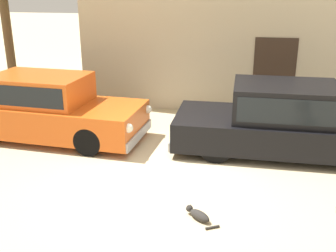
# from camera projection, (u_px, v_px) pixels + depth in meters

# --- Properties ---
(ground_plane) EXTENTS (80.00, 80.00, 0.00)m
(ground_plane) POSITION_uv_depth(u_px,v_px,m) (163.00, 174.00, 7.67)
(ground_plane) COLOR #CCB78E
(parked_sedan_nearest) EXTENTS (4.53, 1.98, 1.48)m
(parked_sedan_nearest) POSITION_uv_depth(u_px,v_px,m) (47.00, 107.00, 9.25)
(parked_sedan_nearest) COLOR #D15619
(parked_sedan_nearest) RESTS_ON ground_plane
(parked_sedan_second) EXTENTS (4.80, 1.85, 1.48)m
(parked_sedan_second) POSITION_uv_depth(u_px,v_px,m) (285.00, 119.00, 8.45)
(parked_sedan_second) COLOR black
(parked_sedan_second) RESTS_ON ground_plane
(stray_cat) EXTENTS (0.55, 0.47, 0.16)m
(stray_cat) POSITION_uv_depth(u_px,v_px,m) (198.00, 215.00, 6.17)
(stray_cat) COLOR #2D2B28
(stray_cat) RESTS_ON ground_plane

